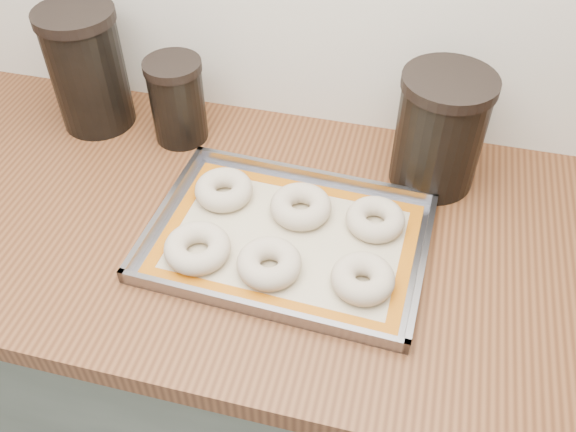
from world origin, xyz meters
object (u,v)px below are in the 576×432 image
(canister_left, at_px, (88,69))
(bagel_back_left, at_px, (224,190))
(bagel_front_left, at_px, (197,248))
(bagel_back_mid, at_px, (301,206))
(bagel_front_right, at_px, (363,278))
(bagel_back_right, at_px, (375,219))
(canister_right, at_px, (440,131))
(baking_tray, at_px, (288,238))
(bagel_front_mid, at_px, (269,263))
(canister_mid, at_px, (177,100))

(canister_left, bearing_deg, bagel_back_left, -26.89)
(bagel_front_left, distance_m, bagel_back_mid, 0.20)
(bagel_front_right, distance_m, bagel_back_right, 0.14)
(bagel_back_left, relative_size, canister_right, 0.48)
(baking_tray, relative_size, canister_right, 2.18)
(bagel_front_left, bearing_deg, canister_right, 39.82)
(bagel_front_mid, height_order, bagel_back_mid, same)
(bagel_front_left, height_order, bagel_back_left, same)
(canister_left, bearing_deg, bagel_back_mid, -20.32)
(bagel_front_left, relative_size, bagel_back_left, 1.05)
(canister_mid, relative_size, canister_right, 0.78)
(bagel_front_right, bearing_deg, bagel_front_mid, -177.86)
(bagel_front_right, bearing_deg, bagel_back_left, 152.58)
(baking_tray, relative_size, bagel_back_right, 4.69)
(bagel_back_mid, bearing_deg, baking_tray, -95.85)
(baking_tray, height_order, bagel_front_right, bagel_front_right)
(baking_tray, xyz_separation_m, bagel_front_left, (-0.13, -0.07, 0.02))
(bagel_front_mid, distance_m, canister_mid, 0.41)
(bagel_back_right, distance_m, canister_left, 0.63)
(bagel_back_right, bearing_deg, bagel_front_right, -89.93)
(bagel_front_left, xyz_separation_m, bagel_front_right, (0.27, 0.00, 0.00))
(bagel_front_mid, xyz_separation_m, bagel_back_left, (-0.13, 0.15, -0.00))
(bagel_front_left, height_order, canister_left, canister_left)
(bagel_front_left, relative_size, canister_left, 0.45)
(canister_right, bearing_deg, canister_mid, 179.14)
(bagel_back_right, bearing_deg, baking_tray, -154.33)
(bagel_front_right, height_order, bagel_back_mid, same)
(bagel_front_left, distance_m, bagel_front_right, 0.27)
(baking_tray, height_order, bagel_back_left, bagel_back_left)
(bagel_back_left, relative_size, bagel_back_mid, 0.97)
(bagel_back_left, height_order, canister_mid, canister_mid)
(baking_tray, xyz_separation_m, bagel_back_right, (0.14, 0.07, 0.02))
(bagel_front_right, relative_size, bagel_back_right, 0.99)
(baking_tray, bearing_deg, bagel_back_left, 152.07)
(bagel_front_left, relative_size, bagel_back_mid, 1.02)
(bagel_front_mid, bearing_deg, bagel_back_left, 130.25)
(bagel_front_left, xyz_separation_m, bagel_back_right, (0.27, 0.14, -0.00))
(bagel_front_right, bearing_deg, canister_right, 74.35)
(baking_tray, bearing_deg, bagel_front_left, -151.93)
(bagel_front_right, xyz_separation_m, canister_mid, (-0.42, 0.30, 0.06))
(baking_tray, distance_m, bagel_back_mid, 0.07)
(bagel_front_left, height_order, bagel_front_mid, same)
(bagel_back_mid, xyz_separation_m, canister_left, (-0.47, 0.17, 0.10))
(bagel_front_mid, distance_m, bagel_front_right, 0.15)
(bagel_front_mid, bearing_deg, baking_tray, 81.06)
(baking_tray, xyz_separation_m, canister_mid, (-0.28, 0.23, 0.08))
(canister_mid, height_order, canister_right, canister_right)
(bagel_front_mid, distance_m, canister_left, 0.56)
(bagel_front_left, bearing_deg, bagel_back_left, 91.14)
(baking_tray, bearing_deg, canister_mid, 140.48)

